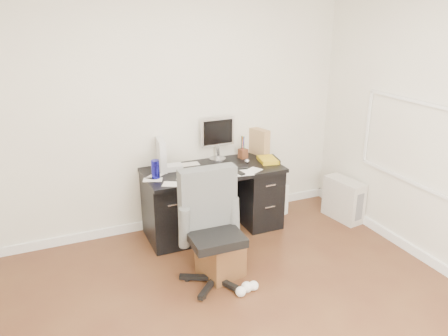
# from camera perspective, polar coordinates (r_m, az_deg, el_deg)

# --- Properties ---
(ground) EXTENTS (4.00, 4.00, 0.00)m
(ground) POSITION_cam_1_polar(r_m,az_deg,el_deg) (3.71, 4.32, -20.07)
(ground) COLOR #4D2718
(ground) RESTS_ON ground
(room_shell) EXTENTS (4.02, 4.02, 2.71)m
(room_shell) POSITION_cam_1_polar(r_m,az_deg,el_deg) (2.97, 5.45, 5.77)
(room_shell) COLOR silver
(room_shell) RESTS_ON ground
(desk) EXTENTS (1.50, 0.70, 0.75)m
(desk) POSITION_cam_1_polar(r_m,az_deg,el_deg) (4.88, -1.41, -3.92)
(desk) COLOR black
(desk) RESTS_ON ground
(loose_papers) EXTENTS (1.10, 0.60, 0.00)m
(loose_papers) POSITION_cam_1_polar(r_m,az_deg,el_deg) (4.64, -3.50, -0.59)
(loose_papers) COLOR white
(loose_papers) RESTS_ON desk
(lcd_monitor) EXTENTS (0.40, 0.23, 0.50)m
(lcd_monitor) POSITION_cam_1_polar(r_m,az_deg,el_deg) (4.95, -0.86, 3.86)
(lcd_monitor) COLOR #B1B1B5
(lcd_monitor) RESTS_ON desk
(keyboard) EXTENTS (0.42, 0.19, 0.02)m
(keyboard) POSITION_cam_1_polar(r_m,az_deg,el_deg) (4.74, 0.55, 0.05)
(keyboard) COLOR black
(keyboard) RESTS_ON desk
(computer_mouse) EXTENTS (0.07, 0.07, 0.06)m
(computer_mouse) POSITION_cam_1_polar(r_m,az_deg,el_deg) (4.89, 3.03, 0.88)
(computer_mouse) COLOR #B1B1B5
(computer_mouse) RESTS_ON desk
(travel_mug) EXTENTS (0.11, 0.11, 0.19)m
(travel_mug) POSITION_cam_1_polar(r_m,az_deg,el_deg) (4.50, -8.94, -0.16)
(travel_mug) COLOR navy
(travel_mug) RESTS_ON desk
(white_binder) EXTENTS (0.17, 0.30, 0.33)m
(white_binder) POSITION_cam_1_polar(r_m,az_deg,el_deg) (4.71, -8.19, 1.72)
(white_binder) COLOR silver
(white_binder) RESTS_ON desk
(magazine_file) EXTENTS (0.20, 0.29, 0.31)m
(magazine_file) POSITION_cam_1_polar(r_m,az_deg,el_deg) (5.18, 4.63, 3.42)
(magazine_file) COLOR #A87A51
(magazine_file) RESTS_ON desk
(pen_cup) EXTENTS (0.13, 0.13, 0.26)m
(pen_cup) POSITION_cam_1_polar(r_m,az_deg,el_deg) (5.05, 2.51, 2.72)
(pen_cup) COLOR #512A17
(pen_cup) RESTS_ON desk
(yellow_book) EXTENTS (0.24, 0.28, 0.04)m
(yellow_book) POSITION_cam_1_polar(r_m,az_deg,el_deg) (4.98, 5.80, 1.06)
(yellow_book) COLOR gold
(yellow_book) RESTS_ON desk
(paper_remote) EXTENTS (0.29, 0.25, 0.02)m
(paper_remote) POSITION_cam_1_polar(r_m,az_deg,el_deg) (4.61, 2.19, -0.55)
(paper_remote) COLOR white
(paper_remote) RESTS_ON desk
(office_chair) EXTENTS (0.62, 0.62, 1.07)m
(office_chair) POSITION_cam_1_polar(r_m,az_deg,el_deg) (3.91, -1.24, -8.17)
(office_chair) COLOR #4B4E4B
(office_chair) RESTS_ON ground
(pc_tower) EXTENTS (0.29, 0.52, 0.49)m
(pc_tower) POSITION_cam_1_polar(r_m,az_deg,el_deg) (5.41, 15.35, -3.97)
(pc_tower) COLOR beige
(pc_tower) RESTS_ON ground
(shopping_bag) EXTENTS (0.33, 0.27, 0.39)m
(shopping_bag) POSITION_cam_1_polar(r_m,az_deg,el_deg) (5.35, 6.81, -4.24)
(shopping_bag) COLOR white
(shopping_bag) RESTS_ON ground
(wicker_basket) EXTENTS (0.43, 0.43, 0.35)m
(wicker_basket) POSITION_cam_1_polar(r_m,az_deg,el_deg) (4.20, -0.44, -11.65)
(wicker_basket) COLOR #4B2A16
(wicker_basket) RESTS_ON ground
(desk_printer) EXTENTS (0.38, 0.34, 0.19)m
(desk_printer) POSITION_cam_1_polar(r_m,az_deg,el_deg) (5.18, -1.08, -6.15)
(desk_printer) COLOR slate
(desk_printer) RESTS_ON ground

